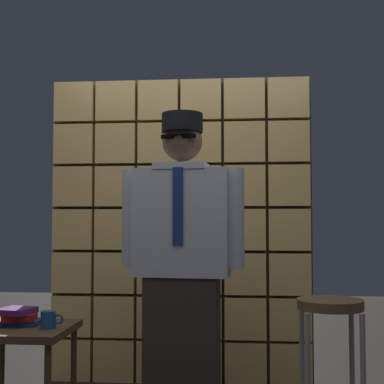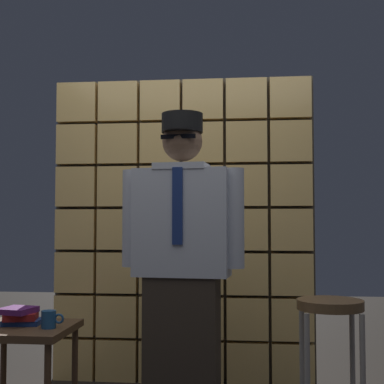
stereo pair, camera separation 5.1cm
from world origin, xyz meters
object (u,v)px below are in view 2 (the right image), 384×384
at_px(coffee_mug, 49,319).
at_px(side_table, 24,340).
at_px(book_stack, 20,316).
at_px(bar_stool, 330,336).
at_px(standing_person, 182,263).

bearing_deg(coffee_mug, side_table, 164.32).
bearing_deg(side_table, book_stack, 140.28).
height_order(bar_stool, coffee_mug, bar_stool).
bearing_deg(book_stack, coffee_mug, -21.32).
xyz_separation_m(standing_person, bar_stool, (0.78, -0.12, -0.36)).
height_order(side_table, book_stack, book_stack).
relative_size(bar_stool, book_stack, 3.15).
bearing_deg(side_table, standing_person, 3.07).
bearing_deg(coffee_mug, book_stack, 158.68).
relative_size(standing_person, bar_stool, 2.37).
distance_m(standing_person, coffee_mug, 0.79).
xyz_separation_m(bar_stool, side_table, (-1.66, 0.07, -0.07)).
xyz_separation_m(bar_stool, coffee_mug, (-1.50, 0.02, 0.05)).
xyz_separation_m(side_table, coffee_mug, (0.16, -0.04, 0.12)).
xyz_separation_m(bar_stool, book_stack, (-1.70, 0.10, 0.06)).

